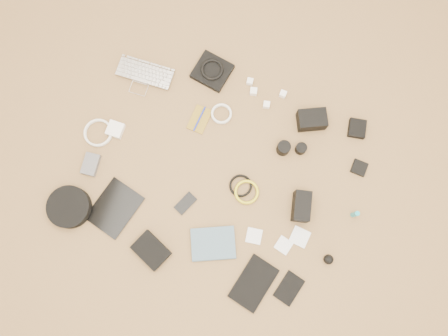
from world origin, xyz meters
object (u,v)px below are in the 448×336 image
(tablet, at_px, (115,208))
(laptop, at_px, (142,80))
(paperback, at_px, (214,260))
(phone, at_px, (185,203))
(headphone_case, at_px, (69,207))
(dslr_camera, at_px, (312,120))

(tablet, bearing_deg, laptop, 114.57)
(laptop, xyz_separation_m, paperback, (0.63, -0.72, -0.00))
(phone, height_order, headphone_case, headphone_case)
(dslr_camera, bearing_deg, phone, -151.63)
(dslr_camera, distance_m, tablet, 1.04)
(phone, distance_m, paperback, 0.30)
(tablet, relative_size, phone, 2.24)
(dslr_camera, height_order, phone, dslr_camera)
(laptop, relative_size, phone, 2.67)
(tablet, bearing_deg, phone, 38.00)
(laptop, xyz_separation_m, phone, (0.41, -0.52, -0.01))
(tablet, height_order, paperback, paperback)
(headphone_case, bearing_deg, phone, 20.95)
(phone, bearing_deg, laptop, 153.55)
(dslr_camera, height_order, paperback, dslr_camera)
(tablet, relative_size, paperback, 1.17)
(laptop, relative_size, paperback, 1.39)
(headphone_case, distance_m, paperback, 0.72)
(tablet, distance_m, paperback, 0.53)
(laptop, bearing_deg, headphone_case, -98.81)
(phone, bearing_deg, tablet, -132.60)
(laptop, xyz_separation_m, tablet, (0.10, -0.64, -0.01))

